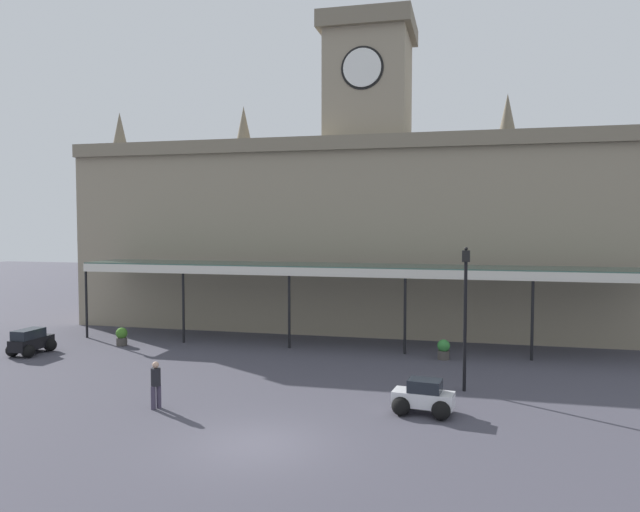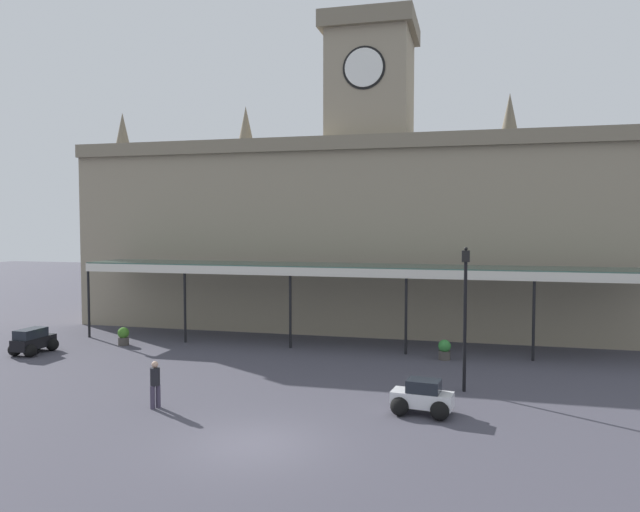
{
  "view_description": "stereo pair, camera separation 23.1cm",
  "coord_description": "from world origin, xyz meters",
  "px_view_note": "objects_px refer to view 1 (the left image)",
  "views": [
    {
      "loc": [
        5.86,
        -16.4,
        6.51
      ],
      "look_at": [
        0.0,
        7.77,
        5.14
      ],
      "focal_mm": 33.72,
      "sensor_mm": 36.0,
      "label": 1
    },
    {
      "loc": [
        6.09,
        -16.34,
        6.51
      ],
      "look_at": [
        0.0,
        7.77,
        5.14
      ],
      "focal_mm": 33.72,
      "sensor_mm": 36.0,
      "label": 2
    }
  ],
  "objects_px": {
    "pedestrian_beside_cars": "(156,383)",
    "planter_near_kerb": "(122,336)",
    "planter_forecourt_centre": "(444,349)",
    "victorian_lamppost": "(465,303)",
    "car_white_sedan": "(423,399)",
    "car_black_estate": "(31,343)"
  },
  "relations": [
    {
      "from": "car_white_sedan",
      "to": "pedestrian_beside_cars",
      "type": "relative_size",
      "value": 1.28
    },
    {
      "from": "planter_forecourt_centre",
      "to": "victorian_lamppost",
      "type": "bearing_deg",
      "value": -79.63
    },
    {
      "from": "car_white_sedan",
      "to": "victorian_lamppost",
      "type": "height_order",
      "value": "victorian_lamppost"
    },
    {
      "from": "pedestrian_beside_cars",
      "to": "victorian_lamppost",
      "type": "height_order",
      "value": "victorian_lamppost"
    },
    {
      "from": "pedestrian_beside_cars",
      "to": "planter_near_kerb",
      "type": "distance_m",
      "value": 11.89
    },
    {
      "from": "planter_forecourt_centre",
      "to": "planter_near_kerb",
      "type": "xyz_separation_m",
      "value": [
        -16.75,
        -0.72,
        0.0
      ]
    },
    {
      "from": "car_black_estate",
      "to": "car_white_sedan",
      "type": "bearing_deg",
      "value": -13.97
    },
    {
      "from": "car_white_sedan",
      "to": "pedestrian_beside_cars",
      "type": "bearing_deg",
      "value": -169.91
    },
    {
      "from": "victorian_lamppost",
      "to": "planter_near_kerb",
      "type": "bearing_deg",
      "value": 165.42
    },
    {
      "from": "planter_forecourt_centre",
      "to": "planter_near_kerb",
      "type": "distance_m",
      "value": 16.77
    },
    {
      "from": "planter_near_kerb",
      "to": "car_black_estate",
      "type": "bearing_deg",
      "value": -137.63
    },
    {
      "from": "planter_near_kerb",
      "to": "planter_forecourt_centre",
      "type": "bearing_deg",
      "value": 2.44
    },
    {
      "from": "planter_near_kerb",
      "to": "pedestrian_beside_cars",
      "type": "bearing_deg",
      "value": -52.56
    },
    {
      "from": "car_white_sedan",
      "to": "pedestrian_beside_cars",
      "type": "xyz_separation_m",
      "value": [
        -9.16,
        -1.63,
        0.41
      ]
    },
    {
      "from": "planter_forecourt_centre",
      "to": "car_black_estate",
      "type": "bearing_deg",
      "value": -169.65
    },
    {
      "from": "car_black_estate",
      "to": "planter_near_kerb",
      "type": "relative_size",
      "value": 2.37
    },
    {
      "from": "car_black_estate",
      "to": "planter_near_kerb",
      "type": "bearing_deg",
      "value": 42.37
    },
    {
      "from": "planter_near_kerb",
      "to": "victorian_lamppost",
      "type": "bearing_deg",
      "value": -14.58
    },
    {
      "from": "planter_near_kerb",
      "to": "car_white_sedan",
      "type": "bearing_deg",
      "value": -25.47
    },
    {
      "from": "car_white_sedan",
      "to": "pedestrian_beside_cars",
      "type": "height_order",
      "value": "pedestrian_beside_cars"
    },
    {
      "from": "victorian_lamppost",
      "to": "planter_forecourt_centre",
      "type": "xyz_separation_m",
      "value": [
        -0.98,
        5.33,
        -2.94
      ]
    },
    {
      "from": "car_white_sedan",
      "to": "car_black_estate",
      "type": "distance_m",
      "value": 20.19
    }
  ]
}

